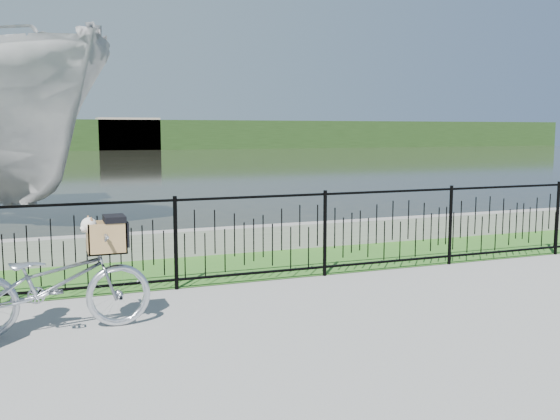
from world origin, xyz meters
name	(u,v)px	position (x,y,z in m)	size (l,w,h in m)	color
ground	(303,317)	(0.00, 0.00, 0.00)	(120.00, 120.00, 0.00)	gray
grass_strip	(231,266)	(0.00, 2.60, 0.00)	(60.00, 2.00, 0.01)	#30651F
water	(84,163)	(0.00, 33.00, 0.00)	(120.00, 120.00, 0.00)	#26271D
quay_wall	(213,241)	(0.00, 3.60, 0.20)	(60.00, 0.30, 0.40)	gray
fence	(254,238)	(0.00, 1.60, 0.58)	(14.00, 0.06, 1.15)	black
far_treeline	(65,135)	(0.00, 60.00, 1.50)	(120.00, 6.00, 3.00)	#233F18
far_building_right	(128,134)	(6.00, 58.50, 1.60)	(6.00, 3.00, 3.20)	#A39783
bicycle_rig	(54,282)	(-2.42, 0.40, 0.49)	(1.84, 0.64, 1.13)	silver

